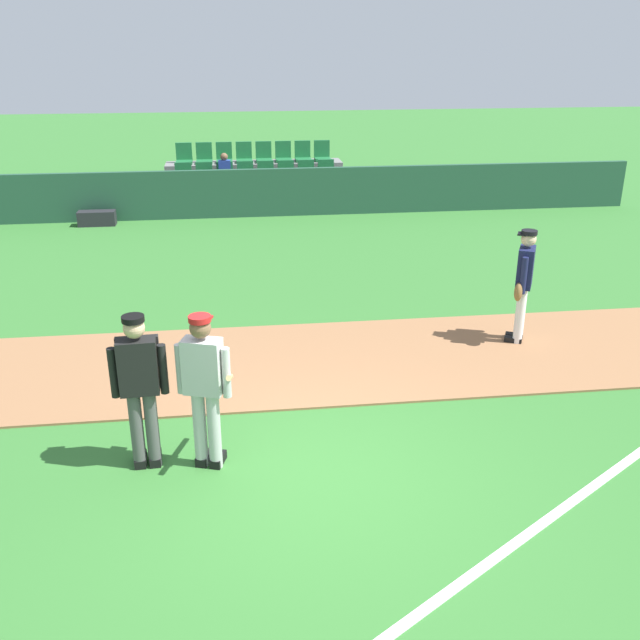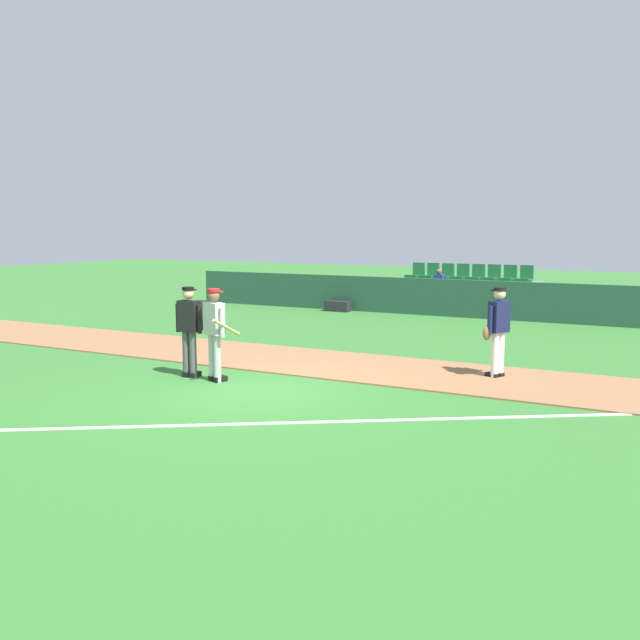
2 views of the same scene
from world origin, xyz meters
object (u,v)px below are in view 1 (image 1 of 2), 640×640
(umpire_home_plate, at_px, (140,383))
(runner_navy_jersey, at_px, (523,283))
(equipment_bag, at_px, (97,218))
(batter_grey_jersey, at_px, (205,386))

(umpire_home_plate, xyz_separation_m, runner_navy_jersey, (5.28, 2.68, -0.04))
(runner_navy_jersey, height_order, equipment_bag, runner_navy_jersey)
(batter_grey_jersey, distance_m, runner_navy_jersey, 5.39)
(equipment_bag, bearing_deg, batter_grey_jersey, -75.08)
(runner_navy_jersey, bearing_deg, batter_grey_jersey, -148.88)
(batter_grey_jersey, bearing_deg, umpire_home_plate, 171.60)
(batter_grey_jersey, distance_m, equipment_bag, 11.47)
(batter_grey_jersey, height_order, runner_navy_jersey, same)
(runner_navy_jersey, bearing_deg, umpire_home_plate, -153.06)
(batter_grey_jersey, relative_size, umpire_home_plate, 1.00)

